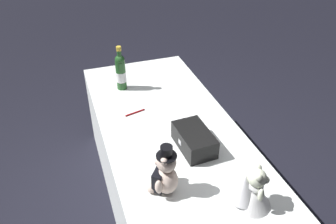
% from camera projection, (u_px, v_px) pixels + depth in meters
% --- Properties ---
extents(ground_plane, '(12.00, 12.00, 0.00)m').
position_uv_depth(ground_plane, '(168.00, 200.00, 2.53)').
color(ground_plane, black).
extents(reception_table, '(1.86, 0.83, 0.71)m').
position_uv_depth(reception_table, '(168.00, 166.00, 2.32)').
color(reception_table, white).
rests_on(reception_table, ground_plane).
extents(teddy_bear_groom, '(0.16, 0.16, 0.29)m').
position_uv_depth(teddy_bear_groom, '(165.00, 174.00, 1.62)').
color(teddy_bear_groom, beige).
rests_on(teddy_bear_groom, reception_table).
extents(teddy_bear_bride, '(0.21, 0.23, 0.23)m').
position_uv_depth(teddy_bear_bride, '(251.00, 190.00, 1.55)').
color(teddy_bear_bride, white).
rests_on(teddy_bear_bride, reception_table).
extents(champagne_bottle, '(0.07, 0.07, 0.33)m').
position_uv_depth(champagne_bottle, '(121.00, 71.00, 2.42)').
color(champagne_bottle, '#225022').
rests_on(champagne_bottle, reception_table).
extents(signing_pen, '(0.05, 0.15, 0.01)m').
position_uv_depth(signing_pen, '(136.00, 112.00, 2.23)').
color(signing_pen, maroon).
rests_on(signing_pen, reception_table).
extents(gift_case_black, '(0.29, 0.18, 0.12)m').
position_uv_depth(gift_case_black, '(194.00, 139.00, 1.91)').
color(gift_case_black, black).
rests_on(gift_case_black, reception_table).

